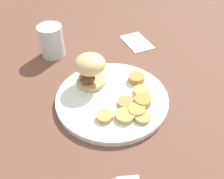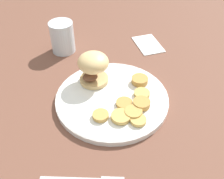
# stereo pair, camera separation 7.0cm
# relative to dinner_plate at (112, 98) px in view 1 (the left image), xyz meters

# --- Properties ---
(ground_plane) EXTENTS (4.00, 4.00, 0.00)m
(ground_plane) POSITION_rel_dinner_plate_xyz_m (0.00, 0.00, -0.01)
(ground_plane) COLOR brown
(dinner_plate) EXTENTS (0.31, 0.31, 0.02)m
(dinner_plate) POSITION_rel_dinner_plate_xyz_m (0.00, 0.00, 0.00)
(dinner_plate) COLOR white
(dinner_plate) RESTS_ON ground_plane
(sandwich) EXTENTS (0.09, 0.10, 0.09)m
(sandwich) POSITION_rel_dinner_plate_xyz_m (0.03, -0.08, 0.06)
(sandwich) COLOR tan
(sandwich) RESTS_ON dinner_plate
(potato_round_0) EXTENTS (0.05, 0.05, 0.01)m
(potato_round_0) POSITION_rel_dinner_plate_xyz_m (-0.03, 0.08, 0.01)
(potato_round_0) COLOR tan
(potato_round_0) RESTS_ON dinner_plate
(potato_round_1) EXTENTS (0.05, 0.05, 0.02)m
(potato_round_1) POSITION_rel_dinner_plate_xyz_m (-0.06, 0.06, 0.02)
(potato_round_1) COLOR #BC8942
(potato_round_1) RESTS_ON dinner_plate
(potato_round_2) EXTENTS (0.04, 0.04, 0.01)m
(potato_round_2) POSITION_rel_dinner_plate_xyz_m (-0.08, 0.02, 0.01)
(potato_round_2) COLOR tan
(potato_round_2) RESTS_ON dinner_plate
(potato_round_3) EXTENTS (0.05, 0.05, 0.01)m
(potato_round_3) POSITION_rel_dinner_plate_xyz_m (0.01, 0.08, 0.01)
(potato_round_3) COLOR tan
(potato_round_3) RESTS_ON dinner_plate
(potato_round_4) EXTENTS (0.04, 0.04, 0.01)m
(potato_round_4) POSITION_rel_dinner_plate_xyz_m (-0.02, 0.04, 0.01)
(potato_round_4) COLOR #BC8942
(potato_round_4) RESTS_ON dinner_plate
(potato_round_5) EXTENTS (0.05, 0.05, 0.02)m
(potato_round_5) POSITION_rel_dinner_plate_xyz_m (-0.10, -0.03, 0.02)
(potato_round_5) COLOR #BC8942
(potato_round_5) RESTS_ON dinner_plate
(potato_round_6) EXTENTS (0.04, 0.04, 0.01)m
(potato_round_6) POSITION_rel_dinner_plate_xyz_m (0.05, 0.06, 0.01)
(potato_round_6) COLOR tan
(potato_round_6) RESTS_ON dinner_plate
(potato_round_7) EXTENTS (0.04, 0.04, 0.01)m
(potato_round_7) POSITION_rel_dinner_plate_xyz_m (-0.03, 0.11, 0.01)
(potato_round_7) COLOR tan
(potato_round_7) RESTS_ON dinner_plate
(drinking_glass) EXTENTS (0.08, 0.08, 0.11)m
(drinking_glass) POSITION_rel_dinner_plate_xyz_m (0.07, -0.29, 0.04)
(drinking_glass) COLOR silver
(drinking_glass) RESTS_ON ground_plane
(napkin) EXTENTS (0.09, 0.13, 0.01)m
(napkin) POSITION_rel_dinner_plate_xyz_m (-0.22, -0.22, -0.01)
(napkin) COLOR white
(napkin) RESTS_ON ground_plane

